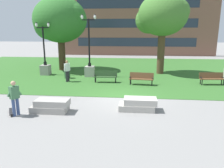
# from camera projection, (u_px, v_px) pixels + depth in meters

# --- Properties ---
(ground_plane) EXTENTS (140.00, 140.00, 0.00)m
(ground_plane) POSITION_uv_depth(u_px,v_px,m) (121.00, 98.00, 13.28)
(ground_plane) COLOR gray
(grass_lawn) EXTENTS (40.00, 20.00, 0.02)m
(grass_lawn) POSITION_uv_depth(u_px,v_px,m) (127.00, 70.00, 22.94)
(grass_lawn) COLOR #336628
(grass_lawn) RESTS_ON ground
(concrete_block_center) EXTENTS (1.88, 0.90, 0.64)m
(concrete_block_center) POSITION_uv_depth(u_px,v_px,m) (51.00, 106.00, 10.95)
(concrete_block_center) COLOR #9E9991
(concrete_block_center) RESTS_ON ground
(concrete_block_left) EXTENTS (1.91, 0.90, 0.64)m
(concrete_block_left) POSITION_uv_depth(u_px,v_px,m) (138.00, 104.00, 11.17)
(concrete_block_left) COLOR #B2ADA3
(concrete_block_left) RESTS_ON ground
(person_skateboarder) EXTENTS (0.55, 0.52, 1.71)m
(person_skateboarder) POSITION_uv_depth(u_px,v_px,m) (15.00, 96.00, 10.28)
(person_skateboarder) COLOR #384C7A
(person_skateboarder) RESTS_ON ground
(skateboard) EXTENTS (0.70, 0.97, 0.14)m
(skateboard) POSITION_uv_depth(u_px,v_px,m) (11.00, 112.00, 10.73)
(skateboard) COLOR black
(skateboard) RESTS_ON ground
(park_bench_near_left) EXTENTS (1.85, 0.74, 0.90)m
(park_bench_near_left) POSITION_uv_depth(u_px,v_px,m) (141.00, 78.00, 16.38)
(park_bench_near_left) COLOR brown
(park_bench_near_left) RESTS_ON grass_lawn
(park_bench_near_right) EXTENTS (1.84, 0.69, 0.90)m
(park_bench_near_right) POSITION_uv_depth(u_px,v_px,m) (212.00, 78.00, 16.44)
(park_bench_near_right) COLOR brown
(park_bench_near_right) RESTS_ON grass_lawn
(park_bench_far_left) EXTENTS (1.82, 0.59, 0.90)m
(park_bench_far_left) POSITION_uv_depth(u_px,v_px,m) (106.00, 76.00, 17.18)
(park_bench_far_left) COLOR #284723
(park_bench_far_left) RESTS_ON grass_lawn
(lamp_post_center) EXTENTS (1.32, 0.80, 4.74)m
(lamp_post_center) POSITION_uv_depth(u_px,v_px,m) (45.00, 64.00, 20.05)
(lamp_post_center) COLOR gray
(lamp_post_center) RESTS_ON grass_lawn
(lamp_post_right) EXTENTS (1.32, 0.80, 5.36)m
(lamp_post_right) POSITION_uv_depth(u_px,v_px,m) (90.00, 64.00, 19.31)
(lamp_post_right) COLOR #ADA89E
(lamp_post_right) RESTS_ON grass_lawn
(tree_near_left) EXTENTS (5.55, 5.28, 7.28)m
(tree_near_left) POSITION_uv_depth(u_px,v_px,m) (60.00, 21.00, 21.69)
(tree_near_left) COLOR #42301E
(tree_near_left) RESTS_ON grass_lawn
(tree_near_right) EXTENTS (4.69, 4.47, 7.28)m
(tree_near_right) POSITION_uv_depth(u_px,v_px,m) (162.00, 16.00, 19.68)
(tree_near_right) COLOR #4C3823
(tree_near_right) RESTS_ON grass_lawn
(trash_bin) EXTENTS (0.49, 0.49, 0.96)m
(trash_bin) POSITION_uv_depth(u_px,v_px,m) (67.00, 73.00, 18.67)
(trash_bin) COLOR #234C28
(trash_bin) RESTS_ON grass_lawn
(person_bystander_near_lawn) EXTENTS (0.43, 0.58, 1.71)m
(person_bystander_near_lawn) POSITION_uv_depth(u_px,v_px,m) (67.00, 70.00, 17.28)
(person_bystander_near_lawn) COLOR #28282D
(person_bystander_near_lawn) RESTS_ON grass_lawn
(building_facade_distant) EXTENTS (25.79, 1.03, 13.52)m
(building_facade_distant) POSITION_uv_depth(u_px,v_px,m) (136.00, 13.00, 35.28)
(building_facade_distant) COLOR brown
(building_facade_distant) RESTS_ON ground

